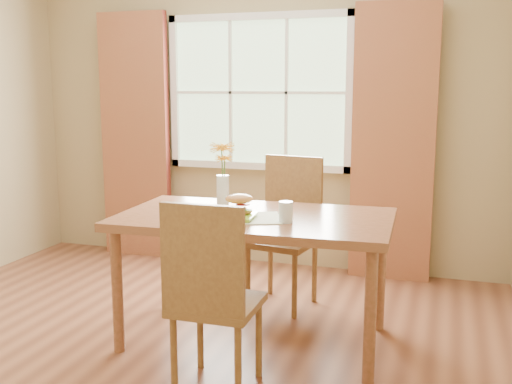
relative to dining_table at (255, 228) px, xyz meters
The scene contains 12 objects.
room 0.85m from the dining_table, 150.21° to the right, with size 4.24×3.84×2.74m.
window 1.84m from the dining_table, 106.96° to the left, with size 1.62×0.06×1.32m.
curtain_left 2.25m from the dining_table, 137.45° to the left, with size 0.65×0.08×2.20m, color maroon.
curtain_right 1.69m from the dining_table, 66.14° to the left, with size 0.65×0.08×2.20m, color maroon.
dining_table is the anchor object (origin of this frame).
chair_near 0.72m from the dining_table, 89.93° to the right, with size 0.43×0.43×1.01m.
chair_far 0.72m from the dining_table, 88.76° to the left, with size 0.51×0.51×1.06m.
placemat 0.15m from the dining_table, 109.71° to the right, with size 0.45×0.33×0.01m, color beige.
plate 0.19m from the dining_table, 118.57° to the right, with size 0.23×0.23×0.01m, color #99CC33.
croissant_sandwich 0.20m from the dining_table, 123.28° to the right, with size 0.20×0.17×0.13m.
water_glass 0.30m from the dining_table, 29.80° to the right, with size 0.08×0.08×0.12m.
flower_vase 0.48m from the dining_table, 144.65° to the left, with size 0.17×0.17×0.41m.
Camera 1 is at (1.58, -3.06, 1.56)m, focal length 42.00 mm.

